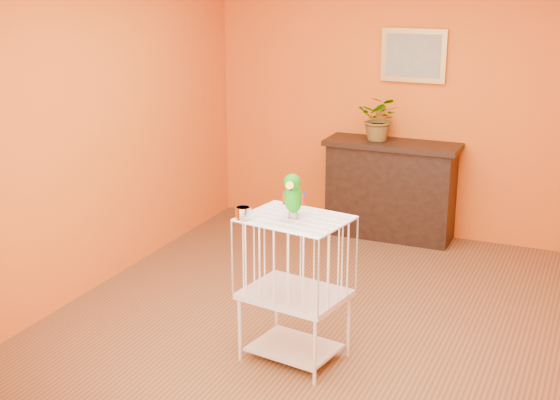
% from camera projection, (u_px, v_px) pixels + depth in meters
% --- Properties ---
extents(ground, '(4.50, 4.50, 0.00)m').
position_uv_depth(ground, '(328.00, 321.00, 5.85)').
color(ground, brown).
rests_on(ground, ground).
extents(room_shell, '(4.50, 4.50, 4.50)m').
position_uv_depth(room_shell, '(333.00, 112.00, 5.40)').
color(room_shell, '#DF5815').
rests_on(room_shell, ground).
extents(console_cabinet, '(1.28, 0.46, 0.95)m').
position_uv_depth(console_cabinet, '(390.00, 190.00, 7.54)').
color(console_cabinet, black).
rests_on(console_cabinet, ground).
extents(potted_plant, '(0.39, 0.43, 0.34)m').
position_uv_depth(potted_plant, '(381.00, 123.00, 7.44)').
color(potted_plant, '#26722D').
rests_on(potted_plant, console_cabinet).
extents(framed_picture, '(0.62, 0.04, 0.50)m').
position_uv_depth(framed_picture, '(413.00, 56.00, 7.29)').
color(framed_picture, '#B48C40').
rests_on(framed_picture, room_shell).
extents(birdcage, '(0.72, 0.60, 1.00)m').
position_uv_depth(birdcage, '(295.00, 287.00, 5.15)').
color(birdcage, silver).
rests_on(birdcage, ground).
extents(feed_cup, '(0.10, 0.10, 0.07)m').
position_uv_depth(feed_cup, '(243.00, 213.00, 4.98)').
color(feed_cup, silver).
rests_on(feed_cup, birdcage).
extents(parrot, '(0.16, 0.28, 0.31)m').
position_uv_depth(parrot, '(293.00, 195.00, 4.95)').
color(parrot, '#59544C').
rests_on(parrot, birdcage).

